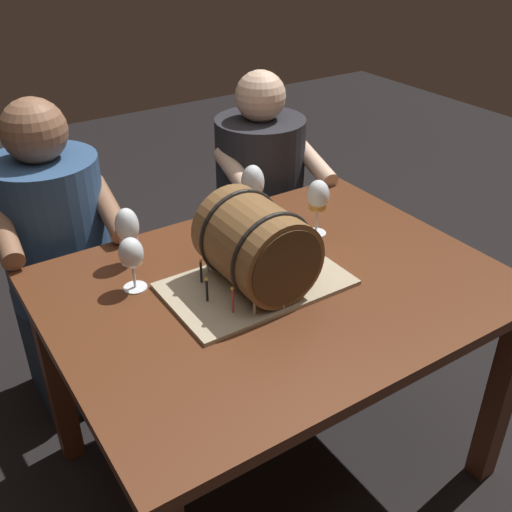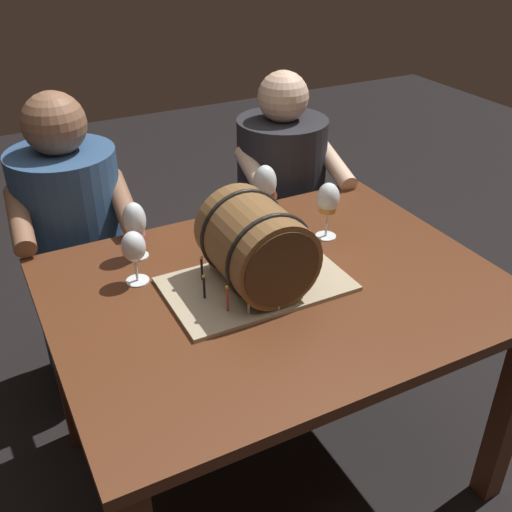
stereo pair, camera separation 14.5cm
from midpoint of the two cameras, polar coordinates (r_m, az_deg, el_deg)
The scene contains 9 objects.
ground_plane at distance 2.24m, azimuth 3.60°, elevation -19.10°, with size 8.00×8.00×0.00m, color black.
dining_table at distance 1.79m, azimuth 4.28°, elevation -5.69°, with size 1.28×0.98×0.76m.
barrel_cake at distance 1.65m, azimuth 2.51°, elevation 0.67°, with size 0.52×0.32×0.27m.
wine_glass_red at distance 2.01m, azimuth 2.95°, elevation 6.76°, with size 0.08×0.08×0.20m.
wine_glass_rose at distance 1.82m, azimuth -9.29°, elevation 3.12°, with size 0.07×0.07×0.18m.
wine_glass_amber at distance 1.93m, azimuth 9.05°, elevation 5.20°, with size 0.07×0.07×0.19m.
wine_glass_empty at distance 1.70m, azimuth -9.23°, elevation 0.69°, with size 0.07×0.07×0.16m.
person_seated_left at distance 2.29m, azimuth -14.86°, elevation -0.32°, with size 0.42×0.50×1.19m.
person_seated_right at distance 2.57m, azimuth 3.99°, elevation 3.91°, with size 0.44×0.52×1.16m.
Camera 2 is at (-0.71, -1.25, 1.72)m, focal length 41.92 mm.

